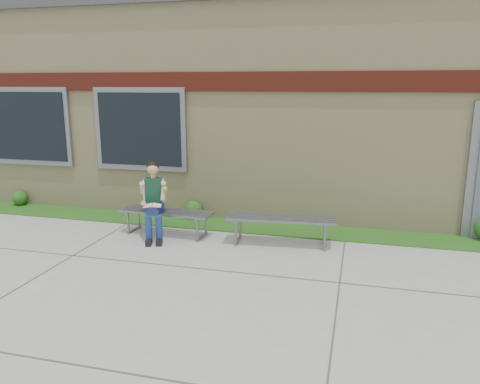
# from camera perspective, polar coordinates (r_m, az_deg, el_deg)

# --- Properties ---
(ground) EXTENTS (80.00, 80.00, 0.00)m
(ground) POSITION_cam_1_polar(r_m,az_deg,el_deg) (6.07, 2.15, -11.93)
(ground) COLOR #9E9E99
(ground) RESTS_ON ground
(grass_strip) EXTENTS (16.00, 0.80, 0.02)m
(grass_strip) POSITION_cam_1_polar(r_m,az_deg,el_deg) (8.46, 5.96, -4.58)
(grass_strip) COLOR #1F5516
(grass_strip) RESTS_ON ground
(school_building) EXTENTS (16.20, 6.22, 4.20)m
(school_building) POSITION_cam_1_polar(r_m,az_deg,el_deg) (11.43, 8.83, 10.61)
(school_building) COLOR beige
(school_building) RESTS_ON ground
(bench_left) EXTENTS (1.67, 0.57, 0.43)m
(bench_left) POSITION_cam_1_polar(r_m,az_deg,el_deg) (8.19, -8.94, -2.93)
(bench_left) COLOR slate
(bench_left) RESTS_ON ground
(bench_right) EXTENTS (1.80, 0.63, 0.46)m
(bench_right) POSITION_cam_1_polar(r_m,az_deg,el_deg) (7.63, 5.01, -3.81)
(bench_right) COLOR slate
(bench_right) RESTS_ON ground
(girl) EXTENTS (0.58, 0.81, 1.29)m
(girl) POSITION_cam_1_polar(r_m,az_deg,el_deg) (8.00, -10.48, -0.86)
(girl) COLOR navy
(girl) RESTS_ON ground
(shrub_west) EXTENTS (0.31, 0.31, 0.31)m
(shrub_west) POSITION_cam_1_polar(r_m,az_deg,el_deg) (11.07, -25.27, -0.67)
(shrub_west) COLOR #1F5516
(shrub_west) RESTS_ON grass_strip
(shrub_mid) EXTENTS (0.34, 0.34, 0.34)m
(shrub_mid) POSITION_cam_1_polar(r_m,az_deg,el_deg) (9.10, -5.70, -2.13)
(shrub_mid) COLOR #1F5516
(shrub_mid) RESTS_ON grass_strip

